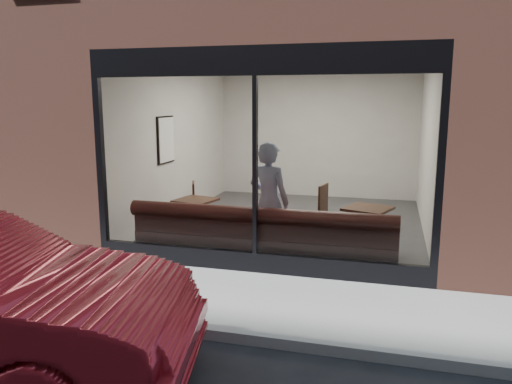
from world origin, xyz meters
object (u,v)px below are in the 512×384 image
(banquette, at_px, (262,249))
(cafe_chair_right, at_px, (313,221))
(person, at_px, (269,201))
(cafe_table_right, at_px, (368,209))
(cafe_chair_left, at_px, (184,219))
(cafe_table_left, at_px, (196,200))

(banquette, distance_m, cafe_chair_right, 1.98)
(person, bearing_deg, banquette, 97.90)
(cafe_table_right, xyz_separation_m, cafe_chair_left, (-3.41, 0.44, -0.50))
(cafe_table_left, height_order, cafe_chair_right, cafe_table_left)
(cafe_chair_left, distance_m, cafe_chair_right, 2.43)
(banquette, relative_size, cafe_chair_right, 8.62)
(banquette, relative_size, cafe_chair_left, 9.07)
(cafe_table_right, distance_m, cafe_chair_right, 1.48)
(person, bearing_deg, cafe_chair_left, -14.00)
(person, relative_size, cafe_chair_left, 4.20)
(cafe_chair_left, bearing_deg, cafe_table_left, 108.98)
(person, distance_m, cafe_chair_right, 1.86)
(cafe_chair_right, bearing_deg, cafe_chair_left, 22.97)
(banquette, relative_size, person, 2.16)
(banquette, xyz_separation_m, cafe_chair_left, (-1.90, 1.42, 0.01))
(cafe_chair_left, relative_size, cafe_chair_right, 0.95)
(person, relative_size, cafe_table_left, 2.94)
(cafe_table_right, distance_m, cafe_chair_left, 3.48)
(banquette, relative_size, cafe_table_right, 5.94)
(cafe_table_right, xyz_separation_m, cafe_chair_right, (-1.03, 0.93, -0.50))
(cafe_table_left, bearing_deg, banquette, -31.78)
(person, relative_size, cafe_chair_right, 3.99)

